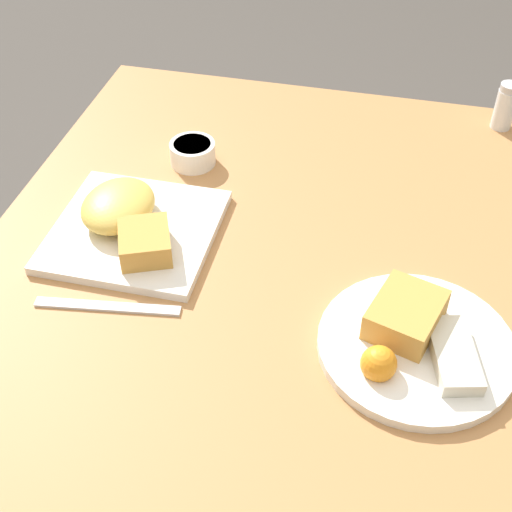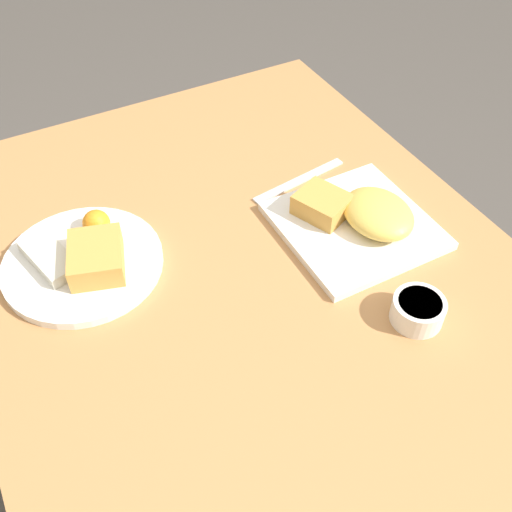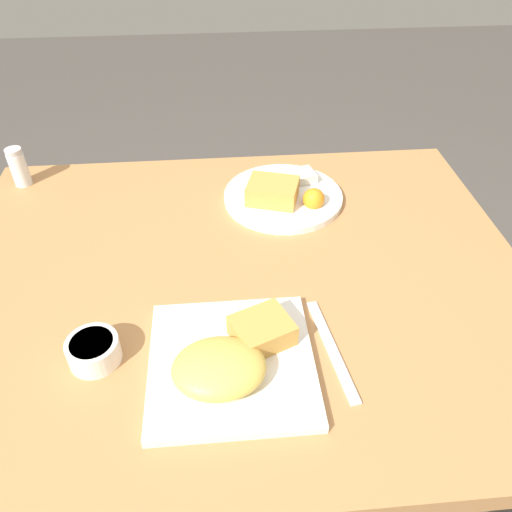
{
  "view_description": "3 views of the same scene",
  "coord_description": "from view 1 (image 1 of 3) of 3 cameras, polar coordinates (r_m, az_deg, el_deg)",
  "views": [
    {
      "loc": [
        0.72,
        0.16,
        1.44
      ],
      "look_at": [
        0.03,
        -0.0,
        0.79
      ],
      "focal_mm": 50.0,
      "sensor_mm": 36.0,
      "label": 1
    },
    {
      "loc": [
        -0.58,
        0.28,
        1.43
      ],
      "look_at": [
        -0.03,
        -0.01,
        0.78
      ],
      "focal_mm": 42.0,
      "sensor_mm": 36.0,
      "label": 2
    },
    {
      "loc": [
        -0.02,
        -0.64,
        1.33
      ],
      "look_at": [
        0.03,
        0.02,
        0.77
      ],
      "focal_mm": 35.0,
      "sensor_mm": 36.0,
      "label": 3
    }
  ],
  "objects": [
    {
      "name": "dining_table",
      "position": [
        1.07,
        0.44,
        -4.17
      ],
      "size": [
        1.02,
        0.82,
        0.75
      ],
      "color": "#B27A47",
      "rests_on": "ground_plane"
    },
    {
      "name": "sauce_ramekin",
      "position": [
        1.19,
        -5.09,
        8.24
      ],
      "size": [
        0.08,
        0.08,
        0.04
      ],
      "color": "white",
      "rests_on": "dining_table"
    },
    {
      "name": "plate_square_near",
      "position": [
        1.06,
        -10.07,
        2.65
      ],
      "size": [
        0.23,
        0.23,
        0.06
      ],
      "color": "white",
      "rests_on": "dining_table"
    },
    {
      "name": "butter_knife",
      "position": [
        0.97,
        -11.79,
        -3.98
      ],
      "size": [
        0.04,
        0.2,
        0.0
      ],
      "rotation": [
        0.0,
        0.0,
        1.71
      ],
      "color": "silver",
      "rests_on": "dining_table"
    },
    {
      "name": "salt_shaker",
      "position": [
        1.35,
        19.27,
        11.05
      ],
      "size": [
        0.04,
        0.04,
        0.08
      ],
      "color": "white",
      "rests_on": "dining_table"
    },
    {
      "name": "plate_oval_far",
      "position": [
        0.91,
        12.56,
        -6.62
      ],
      "size": [
        0.25,
        0.25,
        0.05
      ],
      "color": "white",
      "rests_on": "dining_table"
    }
  ]
}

